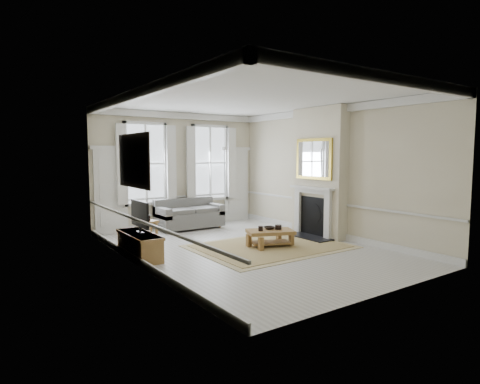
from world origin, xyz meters
TOP-DOWN VIEW (x-y plane):
  - floor at (0.00, 0.00)m, footprint 7.20×7.20m
  - ceiling at (0.00, 0.00)m, footprint 7.20×7.20m
  - back_wall at (0.00, 3.60)m, footprint 5.20×0.00m
  - left_wall at (-2.60, 0.00)m, footprint 0.00×7.20m
  - right_wall at (2.60, 0.00)m, footprint 0.00×7.20m
  - window_left at (-1.05, 3.55)m, footprint 1.26×0.20m
  - window_right at (1.05, 3.55)m, footprint 1.26×0.20m
  - door_left at (-2.05, 3.56)m, footprint 0.90×0.08m
  - door_right at (2.05, 3.56)m, footprint 0.90×0.08m
  - painting at (-2.56, 0.30)m, footprint 0.05×1.66m
  - chimney_breast at (2.43, 0.20)m, footprint 0.35×1.70m
  - hearth at (2.00, 0.20)m, footprint 0.55×1.50m
  - fireplace at (2.20, 0.20)m, footprint 0.21×1.45m
  - mirror at (2.21, 0.20)m, footprint 0.06×1.26m
  - sofa at (0.05, 3.11)m, footprint 1.90×0.92m
  - side_table at (-1.65, 2.03)m, footprint 0.55×0.55m
  - rug at (0.55, -0.10)m, footprint 3.50×2.60m
  - coffee_table at (0.55, -0.10)m, footprint 1.23×0.98m
  - ceramic_pot_a at (0.30, -0.05)m, footprint 0.11×0.11m
  - ceramic_pot_b at (0.75, -0.15)m, footprint 0.16×0.16m
  - bowl at (0.60, -0.00)m, footprint 0.26×0.26m
  - tv_stand at (-2.34, 0.69)m, footprint 0.47×1.47m
  - tv at (-2.32, 0.69)m, footprint 0.08×0.90m

SIDE VIEW (x-z plane):
  - floor at x=0.00m, z-range 0.00..0.00m
  - rug at x=0.55m, z-range 0.00..0.02m
  - hearth at x=2.00m, z-range 0.00..0.05m
  - tv_stand at x=-2.34m, z-range 0.00..0.52m
  - coffee_table at x=0.55m, z-range 0.12..0.52m
  - sofa at x=0.05m, z-range -0.07..0.80m
  - bowl at x=0.60m, z-range 0.40..0.46m
  - side_table at x=-1.65m, z-range 0.16..0.70m
  - ceramic_pot_b at x=0.75m, z-range 0.40..0.51m
  - ceramic_pot_a at x=0.30m, z-range 0.40..0.51m
  - fireplace at x=2.20m, z-range 0.07..1.40m
  - tv at x=-2.32m, z-range 0.58..1.26m
  - door_left at x=-2.05m, z-range 0.00..2.30m
  - door_right at x=2.05m, z-range 0.00..2.30m
  - back_wall at x=0.00m, z-range -0.90..4.30m
  - left_wall at x=-2.60m, z-range -1.90..5.30m
  - right_wall at x=2.60m, z-range -1.90..5.30m
  - chimney_breast at x=2.43m, z-range 0.01..3.39m
  - window_left at x=-1.05m, z-range 0.80..3.00m
  - window_right at x=1.05m, z-range 0.80..3.00m
  - painting at x=-2.56m, z-range 1.52..2.58m
  - mirror at x=2.21m, z-range 1.52..2.58m
  - ceiling at x=0.00m, z-range 3.40..3.40m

